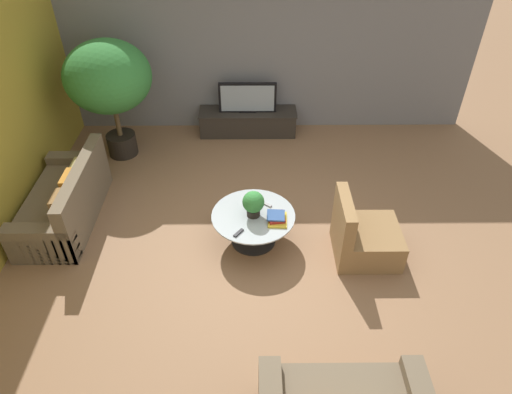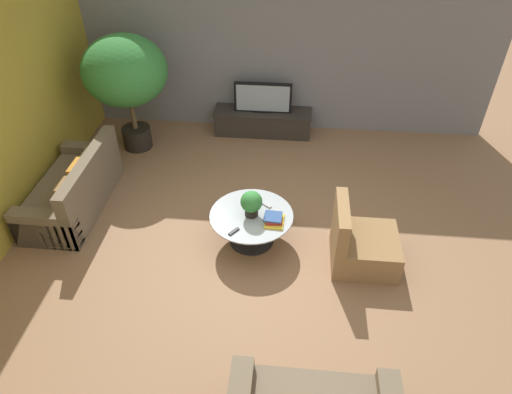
{
  "view_description": "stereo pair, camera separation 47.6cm",
  "coord_description": "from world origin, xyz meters",
  "px_view_note": "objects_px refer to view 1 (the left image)",
  "views": [
    {
      "loc": [
        -0.07,
        -4.25,
        4.23
      ],
      "look_at": [
        -0.04,
        0.37,
        0.55
      ],
      "focal_mm": 32.0,
      "sensor_mm": 36.0,
      "label": 1
    },
    {
      "loc": [
        0.4,
        -4.23,
        4.23
      ],
      "look_at": [
        -0.04,
        0.37,
        0.55
      ],
      "focal_mm": 32.0,
      "sensor_mm": 36.0,
      "label": 2
    }
  ],
  "objects_px": {
    "television": "(248,98)",
    "media_console": "(248,121)",
    "couch_by_wall": "(66,202)",
    "potted_palm_tall": "(109,80)",
    "coffee_table": "(253,223)",
    "armchair_wicker": "(363,237)",
    "potted_plant_tabletop": "(253,203)"
  },
  "relations": [
    {
      "from": "coffee_table",
      "to": "armchair_wicker",
      "type": "height_order",
      "value": "armchair_wicker"
    },
    {
      "from": "couch_by_wall",
      "to": "media_console",
      "type": "bearing_deg",
      "value": 133.28
    },
    {
      "from": "couch_by_wall",
      "to": "potted_palm_tall",
      "type": "height_order",
      "value": "potted_palm_tall"
    },
    {
      "from": "couch_by_wall",
      "to": "potted_palm_tall",
      "type": "bearing_deg",
      "value": 166.91
    },
    {
      "from": "media_console",
      "to": "coffee_table",
      "type": "relative_size",
      "value": 1.61
    },
    {
      "from": "television",
      "to": "potted_palm_tall",
      "type": "height_order",
      "value": "potted_palm_tall"
    },
    {
      "from": "couch_by_wall",
      "to": "potted_palm_tall",
      "type": "xyz_separation_m",
      "value": [
        0.39,
        1.66,
        1.04
      ]
    },
    {
      "from": "television",
      "to": "couch_by_wall",
      "type": "relative_size",
      "value": 0.55
    },
    {
      "from": "coffee_table",
      "to": "couch_by_wall",
      "type": "relative_size",
      "value": 0.59
    },
    {
      "from": "television",
      "to": "coffee_table",
      "type": "relative_size",
      "value": 0.93
    },
    {
      "from": "armchair_wicker",
      "to": "coffee_table",
      "type": "bearing_deg",
      "value": 80.19
    },
    {
      "from": "coffee_table",
      "to": "couch_by_wall",
      "type": "height_order",
      "value": "couch_by_wall"
    },
    {
      "from": "coffee_table",
      "to": "potted_palm_tall",
      "type": "bearing_deg",
      "value": 135.66
    },
    {
      "from": "coffee_table",
      "to": "media_console",
      "type": "bearing_deg",
      "value": 91.81
    },
    {
      "from": "media_console",
      "to": "couch_by_wall",
      "type": "distance_m",
      "value": 3.41
    },
    {
      "from": "coffee_table",
      "to": "potted_plant_tabletop",
      "type": "xyz_separation_m",
      "value": [
        0.0,
        -0.0,
        0.33
      ]
    },
    {
      "from": "television",
      "to": "media_console",
      "type": "bearing_deg",
      "value": 90.0
    },
    {
      "from": "potted_palm_tall",
      "to": "potted_plant_tabletop",
      "type": "xyz_separation_m",
      "value": [
        2.18,
        -2.14,
        -0.68
      ]
    },
    {
      "from": "television",
      "to": "couch_by_wall",
      "type": "bearing_deg",
      "value": -136.74
    },
    {
      "from": "television",
      "to": "armchair_wicker",
      "type": "height_order",
      "value": "television"
    },
    {
      "from": "media_console",
      "to": "potted_plant_tabletop",
      "type": "bearing_deg",
      "value": -88.15
    },
    {
      "from": "television",
      "to": "potted_plant_tabletop",
      "type": "distance_m",
      "value": 2.81
    },
    {
      "from": "armchair_wicker",
      "to": "potted_palm_tall",
      "type": "height_order",
      "value": "potted_palm_tall"
    },
    {
      "from": "coffee_table",
      "to": "television",
      "type": "bearing_deg",
      "value": 91.81
    },
    {
      "from": "potted_palm_tall",
      "to": "potted_plant_tabletop",
      "type": "relative_size",
      "value": 5.46
    },
    {
      "from": "television",
      "to": "potted_palm_tall",
      "type": "relative_size",
      "value": 0.52
    },
    {
      "from": "media_console",
      "to": "television",
      "type": "bearing_deg",
      "value": -90.0
    },
    {
      "from": "armchair_wicker",
      "to": "potted_palm_tall",
      "type": "bearing_deg",
      "value": 56.33
    },
    {
      "from": "media_console",
      "to": "armchair_wicker",
      "type": "bearing_deg",
      "value": -64.3
    },
    {
      "from": "media_console",
      "to": "coffee_table",
      "type": "height_order",
      "value": "coffee_table"
    },
    {
      "from": "television",
      "to": "armchair_wicker",
      "type": "xyz_separation_m",
      "value": [
        1.47,
        -3.04,
        -0.41
      ]
    },
    {
      "from": "coffee_table",
      "to": "potted_palm_tall",
      "type": "xyz_separation_m",
      "value": [
        -2.18,
        2.13,
        1.01
      ]
    }
  ]
}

